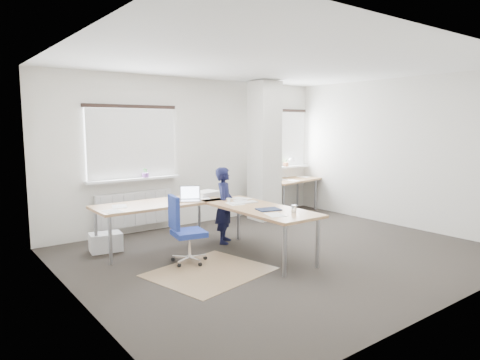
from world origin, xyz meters
TOP-DOWN VIEW (x-y plane):
  - ground at (0.00, 0.00)m, footprint 6.00×6.00m
  - room_shell at (0.18, 0.45)m, footprint 6.04×5.04m
  - floor_mat at (-1.35, -0.06)m, footprint 1.67×1.50m
  - white_crate at (-2.10, 1.70)m, footprint 0.51×0.39m
  - desk_main at (-0.82, 0.73)m, footprint 2.40×2.62m
  - desk_side at (2.24, 2.16)m, footprint 1.50×0.93m
  - task_chair at (-1.40, 0.45)m, footprint 0.53×0.52m
  - person at (-0.36, 0.99)m, footprint 0.53×0.54m

SIDE VIEW (x-z plane):
  - ground at x=0.00m, z-range 0.00..0.00m
  - floor_mat at x=-1.35m, z-range 0.00..0.01m
  - white_crate at x=-2.10m, z-range 0.00..0.28m
  - task_chair at x=-1.40m, z-range -0.21..0.75m
  - person at x=-0.36m, z-range 0.00..1.25m
  - desk_side at x=2.24m, z-range 0.08..1.29m
  - desk_main at x=-0.82m, z-range 0.21..1.17m
  - room_shell at x=0.18m, z-range 0.34..3.16m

